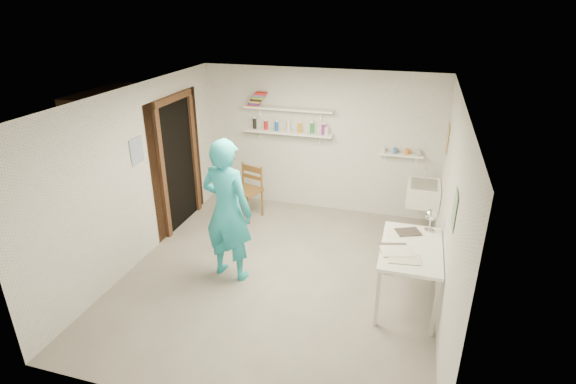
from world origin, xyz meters
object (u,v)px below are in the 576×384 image
(belfast_sink, at_px, (423,193))
(man, at_px, (227,210))
(work_table, at_px, (408,275))
(desk_lamp, at_px, (431,215))
(wall_clock, at_px, (230,181))
(wooden_chair, at_px, (246,190))

(belfast_sink, bearing_deg, man, -142.22)
(work_table, height_order, desk_lamp, desk_lamp)
(wall_clock, xyz_separation_m, desk_lamp, (2.51, 0.29, -0.28))
(work_table, xyz_separation_m, desk_lamp, (0.19, 0.46, 0.60))
(belfast_sink, relative_size, wall_clock, 1.76)
(man, bearing_deg, work_table, -168.74)
(belfast_sink, xyz_separation_m, desk_lamp, (0.08, -1.34, 0.29))
(desk_lamp, bearing_deg, belfast_sink, 93.40)
(wooden_chair, bearing_deg, man, -58.78)
(belfast_sink, distance_m, wooden_chair, 2.82)
(wall_clock, height_order, work_table, wall_clock)
(man, xyz_separation_m, work_table, (2.28, 0.05, -0.56))
(wall_clock, distance_m, desk_lamp, 2.54)
(belfast_sink, xyz_separation_m, man, (-2.39, -1.85, 0.25))
(man, height_order, work_table, man)
(wall_clock, bearing_deg, belfast_sink, 44.04)
(wooden_chair, bearing_deg, wall_clock, -58.20)
(man, height_order, wooden_chair, man)
(wooden_chair, bearing_deg, belfast_sink, 21.03)
(man, xyz_separation_m, wall_clock, (-0.04, 0.22, 0.32))
(belfast_sink, relative_size, wooden_chair, 0.62)
(wall_clock, xyz_separation_m, work_table, (2.32, -0.17, -0.88))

